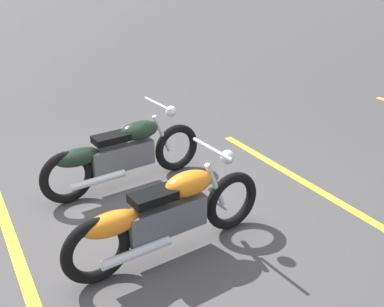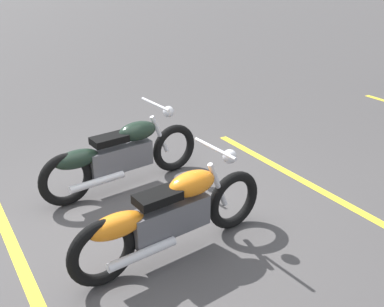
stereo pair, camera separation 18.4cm
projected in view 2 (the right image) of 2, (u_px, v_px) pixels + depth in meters
The scene contains 5 objects.
ground_plane at pixel (137, 217), 5.09m from camera, with size 60.00×60.00×0.00m, color #474444.
motorcycle_bright_foreground at pixel (169, 215), 4.28m from camera, with size 2.23×0.65×1.04m.
motorcycle_dark_foreground at pixel (120, 155), 5.56m from camera, with size 2.22×0.67×1.04m.
parking_stripe_near at pixel (20, 264), 4.32m from camera, with size 3.20×0.12×0.01m, color yellow.
parking_stripe_mid at pixel (291, 174), 6.08m from camera, with size 3.20×0.12×0.01m, color yellow.
Camera 2 is at (-1.56, -4.09, 2.77)m, focal length 41.26 mm.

